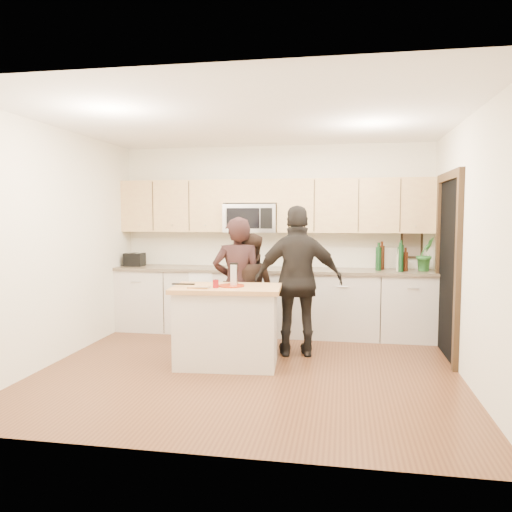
% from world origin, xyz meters
% --- Properties ---
extents(floor, '(4.50, 4.50, 0.00)m').
position_xyz_m(floor, '(0.00, 0.00, 0.00)').
color(floor, brown).
rests_on(floor, ground).
extents(room_shell, '(4.52, 4.02, 2.71)m').
position_xyz_m(room_shell, '(0.00, 0.00, 1.73)').
color(room_shell, silver).
rests_on(room_shell, ground).
extents(back_cabinetry, '(4.50, 0.66, 0.94)m').
position_xyz_m(back_cabinetry, '(0.00, 1.69, 0.47)').
color(back_cabinetry, beige).
rests_on(back_cabinetry, ground).
extents(upper_cabinetry, '(4.50, 0.33, 0.75)m').
position_xyz_m(upper_cabinetry, '(0.03, 1.83, 1.84)').
color(upper_cabinetry, '#D9B76F').
rests_on(upper_cabinetry, ground).
extents(microwave, '(0.76, 0.41, 0.40)m').
position_xyz_m(microwave, '(-0.31, 1.80, 1.65)').
color(microwave, silver).
rests_on(microwave, ground).
extents(doorway, '(0.06, 1.25, 2.20)m').
position_xyz_m(doorway, '(2.23, 0.90, 1.16)').
color(doorway, black).
rests_on(doorway, ground).
extents(framed_picture, '(0.30, 0.03, 0.38)m').
position_xyz_m(framed_picture, '(1.95, 1.98, 1.28)').
color(framed_picture, black).
rests_on(framed_picture, ground).
extents(dish_towel, '(0.34, 0.60, 0.48)m').
position_xyz_m(dish_towel, '(-0.95, 1.50, 0.80)').
color(dish_towel, white).
rests_on(dish_towel, ground).
extents(island, '(1.25, 0.79, 0.90)m').
position_xyz_m(island, '(-0.27, 0.10, 0.45)').
color(island, beige).
rests_on(island, ground).
extents(red_plate, '(0.29, 0.29, 0.02)m').
position_xyz_m(red_plate, '(-0.22, 0.10, 0.91)').
color(red_plate, maroon).
rests_on(red_plate, island).
extents(box_grater, '(0.08, 0.05, 0.25)m').
position_xyz_m(box_grater, '(-0.20, 0.12, 1.04)').
color(box_grater, silver).
rests_on(box_grater, red_plate).
extents(drink_glass, '(0.07, 0.07, 0.09)m').
position_xyz_m(drink_glass, '(-0.36, -0.04, 0.95)').
color(drink_glass, maroon).
rests_on(drink_glass, island).
extents(cutting_board, '(0.24, 0.21, 0.02)m').
position_xyz_m(cutting_board, '(-0.55, -0.06, 0.91)').
color(cutting_board, tan).
rests_on(cutting_board, island).
extents(tongs, '(0.26, 0.05, 0.02)m').
position_xyz_m(tongs, '(-0.75, 0.00, 0.93)').
color(tongs, black).
rests_on(tongs, cutting_board).
extents(knife, '(0.18, 0.03, 0.01)m').
position_xyz_m(knife, '(-0.48, -0.15, 0.92)').
color(knife, silver).
rests_on(knife, cutting_board).
extents(toaster, '(0.27, 0.22, 0.20)m').
position_xyz_m(toaster, '(-2.05, 1.67, 1.04)').
color(toaster, black).
rests_on(toaster, back_cabinetry).
extents(bottle_cluster, '(0.43, 0.32, 0.42)m').
position_xyz_m(bottle_cluster, '(1.67, 1.67, 1.13)').
color(bottle_cluster, black).
rests_on(bottle_cluster, back_cabinetry).
extents(orchid, '(0.32, 0.31, 0.46)m').
position_xyz_m(orchid, '(2.10, 1.72, 1.17)').
color(orchid, '#2C6E2D').
rests_on(orchid, back_cabinetry).
extents(woman_left, '(0.68, 0.51, 1.67)m').
position_xyz_m(woman_left, '(-0.27, 0.65, 0.84)').
color(woman_left, black).
rests_on(woman_left, ground).
extents(woman_center, '(0.80, 0.67, 1.47)m').
position_xyz_m(woman_center, '(-0.17, 0.82, 0.74)').
color(woman_center, black).
rests_on(woman_center, ground).
extents(woman_right, '(1.12, 0.61, 1.81)m').
position_xyz_m(woman_right, '(0.48, 0.65, 0.90)').
color(woman_right, black).
rests_on(woman_right, ground).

